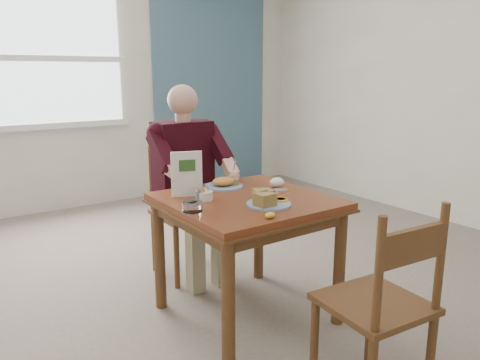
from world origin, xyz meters
TOP-DOWN VIEW (x-y plane):
  - floor at (0.00, 0.00)m, footprint 6.00×6.00m
  - wall_back at (0.00, 3.00)m, footprint 5.50×0.00m
  - accent_panel at (1.60, 2.98)m, footprint 1.60×0.02m
  - lemon_wedge at (-0.13, -0.39)m, footprint 0.07×0.06m
  - napkin at (0.31, 0.10)m, footprint 0.11×0.09m
  - metal_dish at (0.26, 0.01)m, footprint 0.09×0.09m
  - window at (-0.40, 2.97)m, footprint 1.72×0.04m
  - table at (0.00, 0.00)m, footprint 0.92×0.92m
  - chair_far at (0.00, 0.80)m, footprint 0.42×0.42m
  - chair_near at (0.03, -0.98)m, footprint 0.45×0.45m
  - diner at (0.00, 0.71)m, footprint 0.53×0.56m
  - near_plate at (-0.01, -0.20)m, footprint 0.27×0.26m
  - far_plate at (0.03, 0.29)m, footprint 0.33×0.33m
  - caddy at (-0.23, 0.10)m, footprint 0.10×0.10m
  - shakers at (-0.25, 0.10)m, footprint 0.09×0.06m
  - creamer at (-0.39, -0.06)m, footprint 0.12×0.12m
  - menu at (-0.27, 0.23)m, footprint 0.18×0.08m

SIDE VIEW (x-z plane):
  - floor at x=0.00m, z-range 0.00..0.00m
  - chair_far at x=0.00m, z-range 0.00..0.95m
  - chair_near at x=0.03m, z-range 0.00..0.95m
  - table at x=0.00m, z-range 0.26..1.01m
  - metal_dish at x=0.26m, z-range 0.75..0.76m
  - lemon_wedge at x=-0.13m, z-range 0.75..0.78m
  - far_plate at x=0.03m, z-range 0.74..0.81m
  - creamer at x=-0.39m, z-range 0.75..0.80m
  - caddy at x=-0.23m, z-range 0.74..0.81m
  - near_plate at x=-0.01m, z-range 0.74..0.82m
  - napkin at x=0.31m, z-range 0.75..0.81m
  - shakers at x=-0.25m, z-range 0.75..0.83m
  - diner at x=0.00m, z-range 0.12..1.50m
  - menu at x=-0.27m, z-range 0.75..1.02m
  - accent_panel at x=1.60m, z-range 0.00..2.80m
  - wall_back at x=0.00m, z-range -1.35..4.15m
  - window at x=-0.40m, z-range 0.89..2.31m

